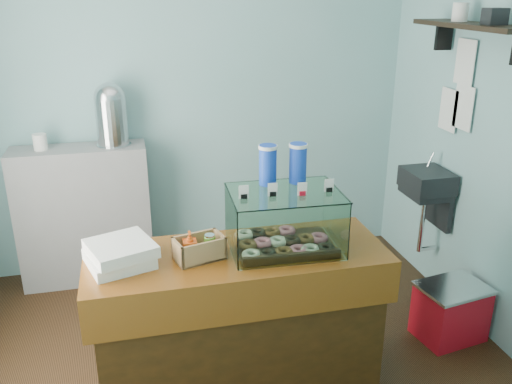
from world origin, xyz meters
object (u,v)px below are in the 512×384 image
object	(u,v)px
display_case	(283,217)
coffee_urn	(111,113)
red_cooler	(450,311)
counter	(239,323)

from	to	relation	value
display_case	coffee_urn	size ratio (longest dim) A/B	1.27
display_case	red_cooler	bearing A→B (deg)	9.33
counter	display_case	xyz separation A→B (m)	(0.26, 0.03, 0.61)
counter	red_cooler	world-z (taller)	counter
counter	coffee_urn	distance (m)	1.92
counter	red_cooler	xyz separation A→B (m)	(1.48, 0.18, -0.26)
counter	coffee_urn	xyz separation A→B (m)	(-0.63, 1.58, 0.89)
display_case	coffee_urn	xyz separation A→B (m)	(-0.89, 1.54, 0.28)
counter	red_cooler	bearing A→B (deg)	7.09
display_case	red_cooler	size ratio (longest dim) A/B	1.24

